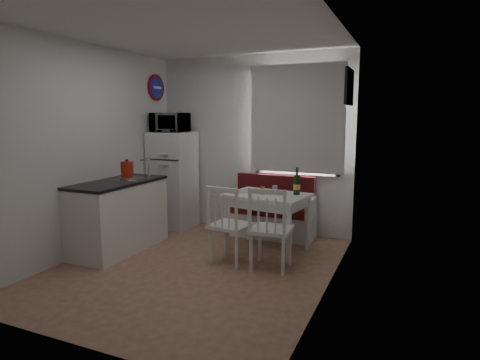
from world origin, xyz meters
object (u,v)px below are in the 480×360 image
object	(u,v)px
microwave	(170,122)
chair_right	(268,220)
dining_table	(267,200)
kitchen_counter	(119,215)
fridge	(173,180)
wine_bottle	(297,181)
chair_left	(227,217)
bench	(272,216)
kettle	(127,170)

from	to	relation	value
microwave	chair_right	bearing A→B (deg)	-29.78
dining_table	chair_right	distance (m)	0.72
kitchen_counter	fridge	xyz separation A→B (m)	(0.02, 1.24, 0.28)
chair_right	wine_bottle	bearing A→B (deg)	78.25
chair_left	microwave	distance (m)	2.15
fridge	chair_right	bearing A→B (deg)	-30.85
chair_left	fridge	size ratio (longest dim) A/B	0.34
dining_table	chair_right	bearing A→B (deg)	-61.19
dining_table	wine_bottle	distance (m)	0.44
fridge	kitchen_counter	bearing A→B (deg)	-90.90
kitchen_counter	chair_left	xyz separation A→B (m)	(1.51, 0.06, 0.12)
bench	microwave	size ratio (longest dim) A/B	2.33
dining_table	kettle	xyz separation A→B (m)	(-1.71, -0.59, 0.37)
kitchen_counter	dining_table	size ratio (longest dim) A/B	1.23
chair_right	microwave	bearing A→B (deg)	145.90
microwave	wine_bottle	size ratio (longest dim) A/B	1.52
chair_left	kettle	distance (m)	1.53
kettle	wine_bottle	world-z (taller)	kettle
chair_right	fridge	xyz separation A→B (m)	(-1.99, 1.19, 0.15)
bench	fridge	size ratio (longest dim) A/B	0.83
bench	microwave	world-z (taller)	microwave
bench	chair_left	world-z (taller)	chair_left
kitchen_counter	fridge	world-z (taller)	fridge
dining_table	wine_bottle	bearing A→B (deg)	24.21
kitchen_counter	fridge	size ratio (longest dim) A/B	0.89
dining_table	microwave	bearing A→B (deg)	173.13
chair_left	kettle	bearing A→B (deg)	-175.90
kitchen_counter	fridge	bearing A→B (deg)	89.10
kitchen_counter	chair_right	world-z (taller)	kitchen_counter
wine_bottle	fridge	bearing A→B (deg)	168.62
kitchen_counter	chair_left	bearing A→B (deg)	2.24
dining_table	chair_left	distance (m)	0.72
kitchen_counter	chair_right	xyz separation A→B (m)	(2.01, 0.06, 0.13)
microwave	kettle	distance (m)	1.21
kitchen_counter	microwave	world-z (taller)	microwave
chair_right	microwave	size ratio (longest dim) A/B	0.97
bench	wine_bottle	distance (m)	0.96
kitchen_counter	kettle	size ratio (longest dim) A/B	5.10
dining_table	microwave	xyz separation A→B (m)	(-1.74, 0.47, 0.96)
kitchen_counter	chair_right	distance (m)	2.01
chair_right	kettle	distance (m)	2.01
wine_bottle	dining_table	bearing A→B (deg)	-164.05
bench	chair_left	bearing A→B (deg)	-94.25
dining_table	chair_left	world-z (taller)	chair_left
kitchen_counter	wine_bottle	world-z (taller)	kitchen_counter
bench	kitchen_counter	bearing A→B (deg)	-139.84
kitchen_counter	bench	distance (m)	2.10
chair_right	kitchen_counter	bearing A→B (deg)	177.31
kitchen_counter	chair_left	world-z (taller)	kitchen_counter
microwave	wine_bottle	world-z (taller)	microwave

